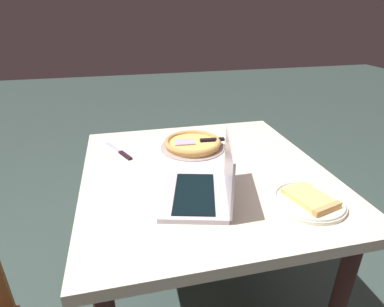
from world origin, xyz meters
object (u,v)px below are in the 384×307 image
at_px(laptop, 205,187).
at_px(table_knife, 121,152).
at_px(dining_table, 205,190).
at_px(pizza_plate, 309,200).
at_px(pizza_tray, 193,144).

relative_size(laptop, table_knife, 1.59).
xyz_separation_m(dining_table, table_knife, (0.34, -0.26, 0.10)).
relative_size(laptop, pizza_plate, 1.42).
xyz_separation_m(dining_table, pizza_plate, (-0.29, 0.31, 0.11)).
distance_m(pizza_tray, table_knife, 0.35).
bearing_deg(pizza_plate, dining_table, -47.18).
relative_size(pizza_plate, table_knife, 1.12).
distance_m(dining_table, pizza_tray, 0.27).
bearing_deg(laptop, table_knife, -57.52).
xyz_separation_m(laptop, table_knife, (0.29, -0.45, -0.04)).
relative_size(pizza_plate, pizza_tray, 0.81).
xyz_separation_m(pizza_plate, pizza_tray, (0.29, -0.56, 0.01)).
bearing_deg(dining_table, laptop, 74.22).
relative_size(dining_table, laptop, 2.94).
xyz_separation_m(pizza_tray, table_knife, (0.35, -0.02, -0.02)).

